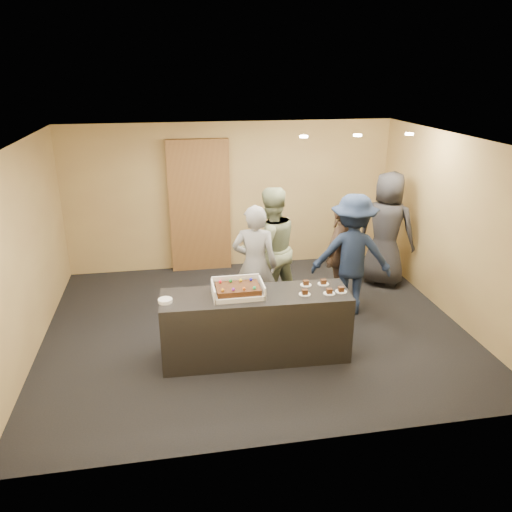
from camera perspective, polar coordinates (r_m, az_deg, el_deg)
name	(u,v)px	position (r m, az deg, el deg)	size (l,w,h in m)	color
room	(254,239)	(6.92, -0.20, 1.92)	(6.04, 6.00, 2.70)	black
serving_counter	(256,326)	(6.52, -0.04, -7.97)	(2.40, 0.70, 0.90)	black
storage_cabinet	(200,206)	(9.19, -6.46, 5.65)	(1.10, 0.15, 2.42)	brown
cake_box	(238,292)	(6.29, -2.11, -4.09)	(0.64, 0.44, 0.19)	white
sheet_cake	(238,289)	(6.24, -2.08, -3.74)	(0.54, 0.37, 0.11)	#35190C
plate_stack	(165,301)	(6.20, -10.34, -5.04)	(0.17, 0.17, 0.04)	white
slice_a	(305,293)	(6.33, 5.60, -4.21)	(0.15, 0.15, 0.07)	white
slice_b	(306,284)	(6.60, 5.72, -3.15)	(0.15, 0.15, 0.07)	white
slice_c	(329,292)	(6.39, 8.38, -4.08)	(0.15, 0.15, 0.07)	white
slice_d	(323,283)	(6.65, 7.70, -3.02)	(0.15, 0.15, 0.07)	white
slice_e	(341,290)	(6.47, 9.69, -3.86)	(0.15, 0.15, 0.07)	white
person_server_grey	(255,265)	(7.21, -0.14, -1.08)	(0.66, 0.43, 1.80)	gray
person_sage_man	(270,249)	(7.69, 1.60, 0.83)	(0.94, 0.73, 1.93)	gray
person_navy_man	(352,255)	(7.67, 10.93, 0.15)	(1.21, 0.69, 1.87)	#19243F
person_brown_extra	(341,254)	(7.99, 9.64, 0.21)	(0.96, 0.40, 1.64)	brown
person_dark_suit	(386,229)	(8.83, 14.69, 2.99)	(0.97, 0.63, 1.99)	#27262B
ceiling_spotlights	(358,135)	(7.52, 11.53, 13.37)	(1.72, 0.12, 0.03)	#FFEAC6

